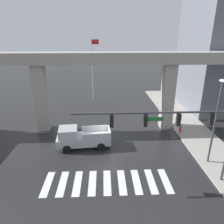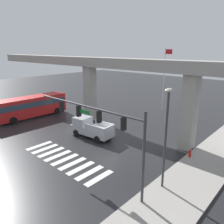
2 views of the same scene
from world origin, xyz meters
name	(u,v)px [view 1 (image 1 of 2)]	position (x,y,z in m)	size (l,w,h in m)	color
ground_plane	(106,145)	(0.00, 0.00, 0.00)	(120.00, 120.00, 0.00)	#232326
crosswalk_stripes	(107,182)	(0.00, -5.44, 0.01)	(9.35, 2.80, 0.01)	silver
elevated_overpass	(105,64)	(0.00, 4.17, 7.37)	(59.14, 2.04, 8.60)	#9E9991
sidewalk_east	(195,134)	(9.85, 2.00, 0.07)	(4.00, 36.00, 0.15)	#9E9991
pickup_truck	(81,138)	(-2.45, -0.14, 0.99)	(5.25, 2.43, 2.08)	#A8AAAF
traffic_signal_mast	(180,125)	(4.87, -5.66, 4.68)	(10.89, 0.32, 6.20)	#38383D
street_lamp_near_corner	(217,113)	(8.65, -3.29, 4.56)	(0.44, 0.70, 7.24)	#38383D
fire_hydrant	(180,130)	(8.25, 2.34, 0.43)	(0.24, 0.24, 0.85)	red
flagpole	(93,66)	(-1.80, 15.01, 5.65)	(1.16, 0.12, 9.74)	silver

